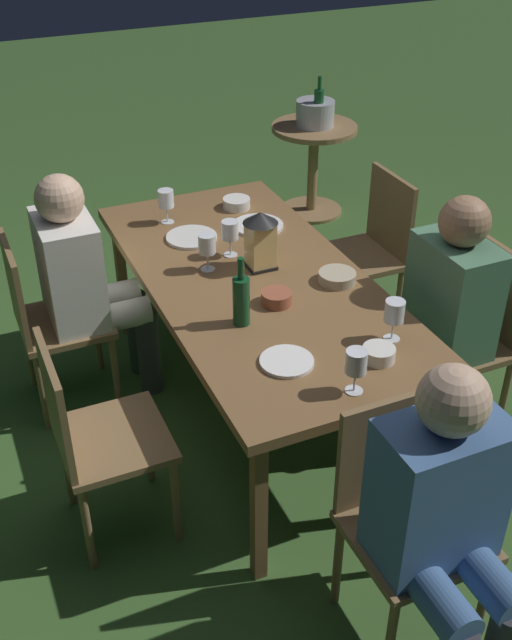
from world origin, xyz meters
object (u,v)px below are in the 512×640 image
at_px(chair_side_right_b, 47,317).
at_px(person_in_cream, 86,279).
at_px(chair_side_right_a, 94,434).
at_px(green_bottle_on_table, 241,299).
at_px(plate_a, 287,362).
at_px(wine_glass_a, 207,246).
at_px(plate_b, 258,225).
at_px(chair_head_near, 405,510).
at_px(wine_glass_e, 166,200).
at_px(wine_glass_b, 394,313).
at_px(bowl_dip, 277,298).
at_px(person_in_blue, 447,520).
at_px(bowl_salad, 379,353).
at_px(person_in_green, 438,311).
at_px(wine_glass_d, 230,232).
at_px(bowl_bread, 236,203).
at_px(plate_c, 192,237).
at_px(chair_side_left_a, 470,331).
at_px(wine_glass_c, 356,364).
at_px(ice_bucket, 315,112).
at_px(lantern_centerpiece, 260,237).
at_px(bowl_olives, 337,277).
at_px(dining_table, 256,288).

distance_m(chair_side_right_b, person_in_cream, 0.25).
bearing_deg(chair_side_right_a, green_bottle_on_table, -78.31).
bearing_deg(chair_side_right_b, plate_a, -146.35).
height_order(wine_glass_a, plate_b, wine_glass_a).
bearing_deg(chair_head_near, wine_glass_e, 5.33).
xyz_separation_m(wine_glass_b, bowl_dip, (0.41, 0.29, -0.09)).
height_order(chair_side_right_b, chair_side_right_a, same).
relative_size(person_in_blue, bowl_salad, 9.45).
relative_size(person_in_blue, person_in_green, 1.00).
distance_m(wine_glass_d, bowl_bread, 0.52).
relative_size(wine_glass_a, plate_c, 0.70).
bearing_deg(chair_side_left_a, person_in_cream, 59.80).
bearing_deg(wine_glass_c, person_in_blue, -179.43).
bearing_deg(person_in_cream, wine_glass_c, -153.42).
height_order(person_in_green, wine_glass_a, person_in_green).
height_order(chair_side_right_a, wine_glass_b, wine_glass_b).
bearing_deg(chair_side_right_a, wine_glass_d, -50.72).
relative_size(bowl_bread, ice_bucket, 0.40).
bearing_deg(plate_b, chair_side_right_a, 130.09).
height_order(wine_glass_d, bowl_bread, wine_glass_d).
distance_m(person_in_cream, lantern_centerpiece, 0.82).
bearing_deg(plate_a, ice_bucket, -29.57).
height_order(chair_side_right_b, wine_glass_c, wine_glass_c).
distance_m(person_in_blue, wine_glass_c, 0.59).
xyz_separation_m(bowl_olives, bowl_bread, (0.87, 0.11, 0.00)).
bearing_deg(ice_bucket, bowl_salad, 157.22).
xyz_separation_m(bowl_dip, ice_bucket, (2.09, -1.27, -0.01)).
xyz_separation_m(person_in_cream, ice_bucket, (1.43, -1.91, 0.10)).
xyz_separation_m(wine_glass_d, wine_glass_e, (0.44, 0.15, 0.00)).
distance_m(lantern_centerpiece, wine_glass_b, 0.75).
distance_m(wine_glass_b, bowl_olives, 0.48).
xyz_separation_m(dining_table, chair_side_right_a, (-0.44, 0.85, -0.18)).
bearing_deg(lantern_centerpiece, bowl_dip, 168.19).
bearing_deg(chair_side_right_a, person_in_blue, -139.07).
relative_size(dining_table, plate_c, 8.01).
xyz_separation_m(wine_glass_b, bowl_bread, (1.33, 0.09, -0.09)).
bearing_deg(plate_c, plate_a, 178.97).
xyz_separation_m(chair_head_near, person_in_blue, (-0.20, 0.00, 0.15)).
relative_size(chair_side_right_b, bowl_dip, 6.87).
distance_m(wine_glass_e, plate_c, 0.25).
distance_m(green_bottle_on_table, bowl_bread, 1.08).
bearing_deg(chair_side_right_a, chair_head_near, -132.69).
height_order(chair_side_right_a, wine_glass_c, wine_glass_c).
height_order(chair_side_left_a, plate_c, chair_side_left_a).
height_order(plate_b, plate_c, same).
height_order(wine_glass_e, plate_c, wine_glass_e).
height_order(wine_glass_b, wine_glass_c, same).
relative_size(wine_glass_d, plate_a, 0.84).
bearing_deg(chair_side_right_b, chair_side_left_a, -117.24).
xyz_separation_m(dining_table, plate_b, (0.45, -0.21, 0.06)).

